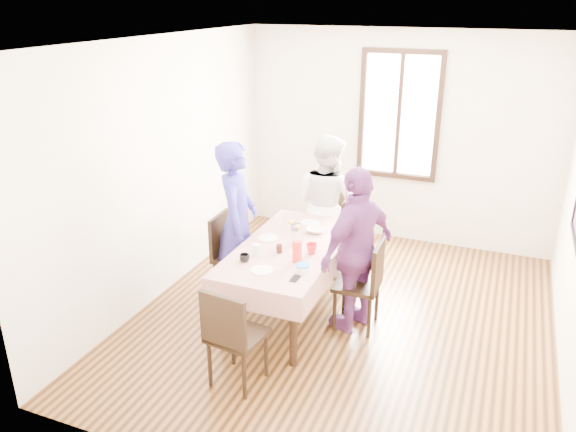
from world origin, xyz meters
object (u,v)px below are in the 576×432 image
(person_far, at_px, (327,204))
(chair_left, at_px, (236,257))
(chair_right, at_px, (357,284))
(chair_far, at_px, (327,232))
(person_right, at_px, (357,250))
(chair_near, at_px, (237,335))
(person_left, at_px, (237,222))
(dining_table, at_px, (290,281))

(person_far, bearing_deg, chair_left, 79.30)
(chair_right, bearing_deg, chair_left, 84.01)
(chair_right, relative_size, chair_far, 1.00)
(chair_right, height_order, person_right, person_right)
(person_right, bearing_deg, chair_near, -4.45)
(person_left, bearing_deg, dining_table, -120.69)
(person_right, bearing_deg, chair_far, -124.95)
(person_left, distance_m, person_right, 1.33)
(chair_right, bearing_deg, person_far, 30.50)
(person_left, xyz_separation_m, person_far, (0.66, 0.98, -0.05))
(chair_far, distance_m, person_left, 1.27)
(dining_table, distance_m, person_left, 0.83)
(chair_left, distance_m, person_right, 1.39)
(person_left, bearing_deg, chair_far, -50.71)
(chair_right, xyz_separation_m, chair_far, (-0.68, 1.11, 0.00))
(chair_near, distance_m, person_left, 1.53)
(chair_near, relative_size, person_left, 0.53)
(chair_right, xyz_separation_m, person_right, (-0.02, 0.00, 0.36))
(chair_far, bearing_deg, chair_left, 63.32)
(chair_near, bearing_deg, dining_table, 96.86)
(chair_right, height_order, person_far, person_far)
(person_right, bearing_deg, person_far, -124.46)
(person_far, bearing_deg, chair_right, 146.09)
(dining_table, relative_size, person_right, 1.03)
(person_far, relative_size, person_right, 0.99)
(chair_right, height_order, person_left, person_left)
(chair_right, bearing_deg, chair_near, 149.16)
(dining_table, bearing_deg, person_right, 4.55)
(chair_far, distance_m, chair_near, 2.32)
(dining_table, relative_size, person_far, 1.04)
(chair_far, bearing_deg, chair_right, 129.05)
(dining_table, xyz_separation_m, person_far, (0.00, 1.14, 0.43))
(chair_near, distance_m, person_far, 2.32)
(chair_left, height_order, person_far, person_far)
(person_left, relative_size, person_right, 1.05)
(person_right, bearing_deg, chair_right, 114.18)
(chair_left, xyz_separation_m, person_right, (1.34, -0.11, 0.36))
(dining_table, distance_m, chair_far, 1.16)
(chair_right, xyz_separation_m, chair_near, (-0.68, -1.21, 0.00))
(chair_right, distance_m, person_right, 0.36)
(dining_table, bearing_deg, chair_left, 166.91)
(person_right, bearing_deg, chair_left, -70.31)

